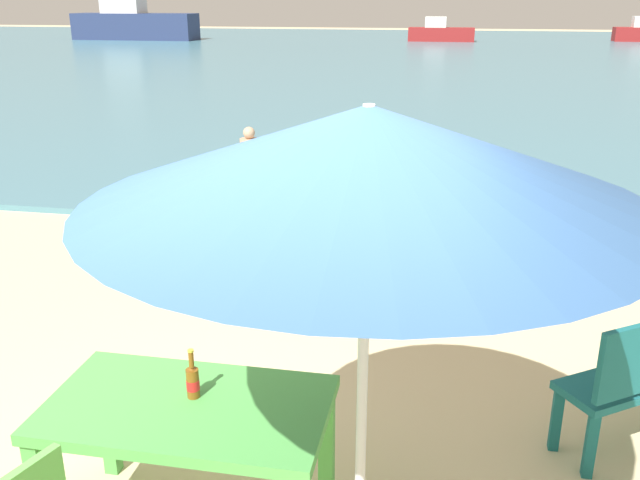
{
  "coord_description": "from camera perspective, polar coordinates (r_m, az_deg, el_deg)",
  "views": [
    {
      "loc": [
        0.95,
        -2.63,
        2.65
      ],
      "look_at": [
        -0.12,
        3.0,
        0.6
      ],
      "focal_mm": 38.32,
      "sensor_mm": 36.0,
      "label": 1
    }
  ],
  "objects": [
    {
      "name": "boat_tanker",
      "position": [
        43.3,
        10.02,
        16.7
      ],
      "size": [
        3.89,
        1.06,
        1.42
      ],
      "color": "maroon",
      "rests_on": "sea_water"
    },
    {
      "name": "swimmer_person",
      "position": [
        12.24,
        -5.93,
        8.23
      ],
      "size": [
        0.34,
        0.34,
        0.41
      ],
      "color": "tan",
      "rests_on": "sea_water"
    },
    {
      "name": "picnic_table_green",
      "position": [
        3.58,
        -10.92,
        -14.7
      ],
      "size": [
        1.4,
        0.8,
        0.76
      ],
      "color": "#4C9E47",
      "rests_on": "ground_plane"
    },
    {
      "name": "patio_umbrella",
      "position": [
        2.45,
        4.02,
        7.03
      ],
      "size": [
        2.1,
        2.1,
        2.3
      ],
      "color": "silver",
      "rests_on": "ground_plane"
    },
    {
      "name": "sea_water",
      "position": [
        32.75,
        9.35,
        14.89
      ],
      "size": [
        120.0,
        50.0,
        0.08
      ],
      "primitive_type": "cube",
      "color": "teal",
      "rests_on": "ground_plane"
    },
    {
      "name": "boat_barge",
      "position": [
        45.97,
        -15.29,
        17.1
      ],
      "size": [
        7.65,
        2.09,
        2.78
      ],
      "color": "navy",
      "rests_on": "sea_water"
    },
    {
      "name": "beer_bottle_amber",
      "position": [
        3.52,
        -10.59,
        -11.45
      ],
      "size": [
        0.07,
        0.07,
        0.26
      ],
      "color": "brown",
      "rests_on": "picnic_table_green"
    }
  ]
}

